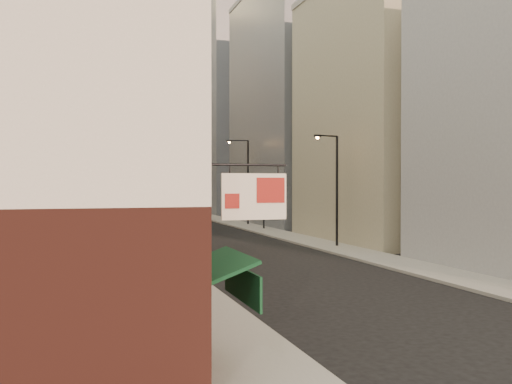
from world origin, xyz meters
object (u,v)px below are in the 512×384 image
Objects in this scene: streetlamp_far at (246,177)px; clock_tower at (133,109)px; white_tower at (212,95)px; streetlamp_mid at (335,184)px; traffic_light_left at (127,198)px; traffic_light_right at (264,192)px.

clock_tower is at bearing 118.75° from streetlamp_far.
streetlamp_mid is (-3.32, -51.62, -14.12)m from white_tower.
clock_tower reaches higher than traffic_light_left.
traffic_light_left and traffic_light_right have the same top height.
white_tower reaches higher than streetlamp_far.
streetlamp_far is (0.36, 23.10, 0.81)m from streetlamp_mid.
streetlamp_mid is 16.45m from traffic_light_right.
clock_tower reaches higher than white_tower.
clock_tower reaches higher than streetlamp_mid.
traffic_light_right is (0.22, 16.43, -0.74)m from streetlamp_mid.
white_tower is 8.30× the size of traffic_light_right.
clock_tower is 57.34m from traffic_light_left.
traffic_light_left is at bearing 23.64° from traffic_light_right.
streetlamp_far is at bearing -95.92° from white_tower.
streetlamp_far reaches higher than traffic_light_left.
streetlamp_mid is 0.85× the size of streetlamp_far.
traffic_light_right is at bearing -95.02° from white_tower.
clock_tower is 51.73m from traffic_light_right.
traffic_light_right is (-3.09, -35.20, -14.86)m from white_tower.
streetlamp_far is 18.80m from traffic_light_left.
traffic_light_right is at bearing -141.35° from traffic_light_left.
clock_tower is 5.72× the size of streetlamp_mid.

